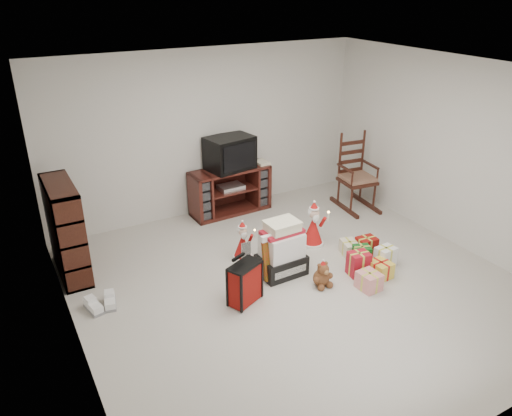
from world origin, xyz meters
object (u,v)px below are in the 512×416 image
(bookshelf, at_px, (66,232))
(sneaker_pair, at_px, (102,304))
(mrs_claus_figurine, at_px, (243,244))
(crt_television, at_px, (230,153))
(rocking_chair, at_px, (355,181))
(gift_pile, at_px, (282,252))
(santa_figurine, at_px, (313,228))
(gift_cluster, at_px, (367,259))
(teddy_bear, at_px, (322,276))
(tv_stand, at_px, (230,191))
(red_suitcase, at_px, (245,283))

(bookshelf, bearing_deg, sneaker_pair, -81.43)
(mrs_claus_figurine, distance_m, crt_television, 1.66)
(bookshelf, relative_size, crt_television, 1.58)
(rocking_chair, relative_size, gift_pile, 1.77)
(mrs_claus_figurine, relative_size, crt_television, 0.71)
(rocking_chair, height_order, santa_figurine, rocking_chair)
(sneaker_pair, bearing_deg, rocking_chair, 8.36)
(sneaker_pair, xyz_separation_m, gift_cluster, (3.16, -0.77, 0.07))
(rocking_chair, xyz_separation_m, mrs_claus_figurine, (-2.34, -0.61, -0.22))
(sneaker_pair, height_order, crt_television, crt_television)
(teddy_bear, height_order, gift_cluster, teddy_bear)
(gift_pile, distance_m, gift_cluster, 1.11)
(tv_stand, distance_m, sneaker_pair, 2.89)
(santa_figurine, bearing_deg, red_suitcase, -152.77)
(tv_stand, bearing_deg, mrs_claus_figurine, -112.25)
(gift_cluster, bearing_deg, rocking_chair, 55.99)
(santa_figurine, bearing_deg, gift_pile, -151.04)
(red_suitcase, xyz_separation_m, sneaker_pair, (-1.46, 0.67, -0.20))
(gift_pile, bearing_deg, mrs_claus_figurine, 111.18)
(red_suitcase, height_order, teddy_bear, red_suitcase)
(tv_stand, height_order, gift_pile, tv_stand)
(gift_pile, distance_m, santa_figurine, 0.88)
(tv_stand, bearing_deg, gift_pile, -99.70)
(teddy_bear, height_order, sneaker_pair, teddy_bear)
(sneaker_pair, distance_m, gift_cluster, 3.25)
(teddy_bear, bearing_deg, santa_figurine, 61.17)
(crt_television, bearing_deg, mrs_claus_figurine, -120.49)
(santa_figurine, bearing_deg, crt_television, 108.07)
(red_suitcase, xyz_separation_m, santa_figurine, (1.45, 0.75, -0.00))
(tv_stand, xyz_separation_m, crt_television, (0.02, 0.01, 0.61))
(red_suitcase, distance_m, mrs_claus_figurine, 1.00)
(bookshelf, bearing_deg, red_suitcase, -45.19)
(sneaker_pair, bearing_deg, red_suitcase, -27.57)
(tv_stand, bearing_deg, gift_cluster, -74.31)
(sneaker_pair, xyz_separation_m, crt_television, (2.41, 1.60, 0.92))
(gift_pile, height_order, red_suitcase, gift_pile)
(bookshelf, height_order, rocking_chair, rocking_chair)
(red_suitcase, distance_m, sneaker_pair, 1.62)
(gift_pile, relative_size, mrs_claus_figurine, 1.31)
(rocking_chair, bearing_deg, bookshelf, -174.98)
(rocking_chair, distance_m, gift_cluster, 1.95)
(gift_pile, height_order, crt_television, crt_television)
(mrs_claus_figurine, bearing_deg, gift_pile, -66.96)
(mrs_claus_figurine, relative_size, sneaker_pair, 1.46)
(gift_pile, relative_size, gift_cluster, 0.69)
(teddy_bear, bearing_deg, mrs_claus_figurine, 116.55)
(tv_stand, height_order, teddy_bear, tv_stand)
(crt_television, bearing_deg, gift_cluster, -82.53)
(bookshelf, xyz_separation_m, crt_television, (2.55, 0.67, 0.39))
(rocking_chair, xyz_separation_m, teddy_bear, (-1.82, -1.65, -0.29))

